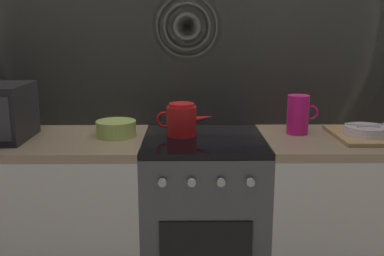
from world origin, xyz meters
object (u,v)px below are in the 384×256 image
at_px(stove_unit, 203,222).
at_px(kettle, 182,120).
at_px(mixing_bowl, 116,129).
at_px(pitcher, 298,115).
at_px(dish_pile, 365,133).

bearing_deg(stove_unit, kettle, 156.21).
bearing_deg(kettle, stove_unit, -23.79).
bearing_deg(mixing_bowl, stove_unit, -4.66).
distance_m(pitcher, dish_pile, 0.34).
xyz_separation_m(stove_unit, kettle, (-0.11, 0.05, 0.53)).
relative_size(kettle, mixing_bowl, 1.42).
height_order(kettle, dish_pile, kettle).
relative_size(pitcher, dish_pile, 0.50).
distance_m(kettle, mixing_bowl, 0.33).
bearing_deg(stove_unit, dish_pile, -0.64).
bearing_deg(pitcher, mixing_bowl, -177.07).
xyz_separation_m(kettle, pitcher, (0.60, 0.03, 0.02)).
distance_m(mixing_bowl, dish_pile, 1.24).
distance_m(stove_unit, mixing_bowl, 0.66).
relative_size(kettle, dish_pile, 0.71).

